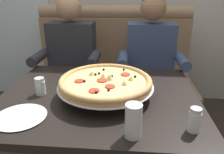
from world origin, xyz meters
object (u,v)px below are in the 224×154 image
Objects in this scene: diner_right at (151,62)px; pizza at (106,82)px; patio_chair at (33,41)px; diner_left at (70,60)px; booth_bench at (112,82)px; dining_table at (99,108)px; shaker_parmesan at (40,87)px; drinking_glass at (133,123)px; shaker_pepper_flakes at (194,121)px; plate_near_left at (20,116)px.

diner_right is 0.75m from pizza.
patio_chair reaches higher than pizza.
patio_chair is (-0.99, 1.48, -0.19)m from diner_left.
booth_bench reaches higher than dining_table.
diner_right is 0.96m from shaker_parmesan.
shaker_parmesan is (0.01, -0.68, 0.06)m from diner_left.
diner_right is at bearing 0.00° from diner_left.
booth_bench is 1.81m from patio_chair.
booth_bench is 2.90× the size of pizza.
booth_bench is 1.03m from pizza.
drinking_glass is at bearing -66.89° from pizza.
drinking_glass is (0.52, -0.34, 0.02)m from shaker_parmesan.
shaker_parmesan is (-0.33, -0.02, 0.13)m from dining_table.
pizza is (0.04, -0.01, 0.18)m from dining_table.
booth_bench reaches higher than drinking_glass.
plate_near_left is at bearing 177.22° from shaker_pepper_flakes.
plate_near_left is (-0.38, -0.26, -0.07)m from pizza.
drinking_glass is (0.19, -1.29, 0.39)m from booth_bench.
diner_left is at bearing 117.65° from drinking_glass.
diner_left is 12.72× the size of shaker_parmesan.
drinking_glass is (0.53, -0.10, 0.06)m from plate_near_left.
shaker_parmesan is (-0.37, -0.01, -0.04)m from pizza.
shaker_pepper_flakes is at bearing -35.81° from pizza.
pizza is 2.58m from patio_chair.
diner_left is 11.59× the size of shaker_pepper_flakes.
booth_bench reaches higher than plate_near_left.
shaker_pepper_flakes is at bearing -20.05° from shaker_parmesan.
diner_right is 2.25m from patio_chair.
drinking_glass reaches higher than pizza.
pizza is at bearing 34.16° from plate_near_left.
diner_left is 1.00× the size of diner_right.
booth_bench is 0.54m from diner_right.
shaker_pepper_flakes is at bearing -70.04° from booth_bench.
shaker_pepper_flakes is at bearing -50.61° from diner_left.
diner_left is 0.69m from diner_right.
patio_chair is (-1.53, 2.51, -0.27)m from drinking_glass.
diner_left reaches higher than dining_table.
patio_chair is (-1.34, 2.14, -0.11)m from dining_table.
shaker_parmesan is at bearing 89.06° from plate_near_left.
shaker_parmesan reaches higher than dining_table.
plate_near_left is at bearing -145.84° from pizza.
dining_table is 0.56m from shaker_pepper_flakes.
patio_chair is at bearing 112.54° from plate_near_left.
booth_bench is 1.36m from drinking_glass.
booth_bench is 15.36× the size of shaker_parmesan.
plate_near_left is at bearing -90.94° from shaker_parmesan.
pizza is 0.62× the size of patio_chair.
shaker_parmesan is 2.40m from patio_chair.
shaker_pepper_flakes is 0.83m from shaker_parmesan.
patio_chair is (-1.38, 2.16, -0.29)m from pizza.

